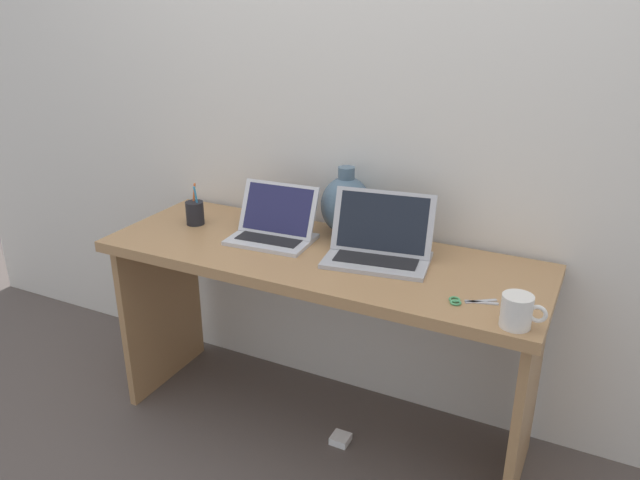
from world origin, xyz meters
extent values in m
plane|color=#564C47|center=(0.00, 0.00, 0.00)|extent=(6.00, 6.00, 0.00)
cube|color=silver|center=(0.00, 0.32, 1.20)|extent=(4.40, 0.04, 2.40)
cube|color=#AD7F51|center=(0.00, 0.00, 0.74)|extent=(1.61, 0.56, 0.04)
cube|color=#AD7F51|center=(-0.76, 0.00, 0.36)|extent=(0.03, 0.48, 0.72)
cube|color=#AD7F51|center=(0.76, 0.00, 0.36)|extent=(0.03, 0.48, 0.72)
cube|color=silver|center=(-0.21, 0.02, 0.76)|extent=(0.32, 0.23, 0.01)
cube|color=black|center=(-0.21, 0.02, 0.77)|extent=(0.25, 0.14, 0.00)
cube|color=silver|center=(-0.22, 0.08, 0.86)|extent=(0.31, 0.11, 0.19)
cube|color=#23234C|center=(-0.22, 0.08, 0.86)|extent=(0.27, 0.10, 0.17)
cube|color=#B2B2B7|center=(0.21, 0.02, 0.76)|extent=(0.39, 0.28, 0.01)
cube|color=black|center=(0.21, 0.02, 0.77)|extent=(0.30, 0.18, 0.00)
cube|color=#B2B2B7|center=(0.20, 0.09, 0.88)|extent=(0.37, 0.14, 0.21)
cube|color=black|center=(0.20, 0.09, 0.88)|extent=(0.32, 0.13, 0.19)
ellipsoid|color=slate|center=(0.00, 0.22, 0.87)|extent=(0.19, 0.19, 0.22)
cylinder|color=slate|center=(0.00, 0.22, 0.99)|extent=(0.06, 0.06, 0.05)
cylinder|color=white|center=(0.72, -0.22, 0.80)|extent=(0.09, 0.09, 0.10)
torus|color=white|center=(0.78, -0.22, 0.81)|extent=(0.05, 0.01, 0.05)
cylinder|color=black|center=(-0.58, 0.04, 0.80)|extent=(0.07, 0.07, 0.09)
cylinder|color=#338CBF|center=(-0.56, 0.04, 0.85)|extent=(0.01, 0.03, 0.13)
cylinder|color=orange|center=(-0.59, 0.05, 0.85)|extent=(0.02, 0.02, 0.14)
cube|color=#B7B7BC|center=(0.60, -0.12, 0.76)|extent=(0.09, 0.07, 0.00)
cube|color=#B7B7BC|center=(0.61, -0.12, 0.76)|extent=(0.10, 0.04, 0.00)
torus|color=#4CA566|center=(0.54, -0.16, 0.76)|extent=(0.03, 0.04, 0.01)
torus|color=#4CA566|center=(0.53, -0.14, 0.76)|extent=(0.03, 0.04, 0.01)
cube|color=white|center=(0.12, -0.06, 0.01)|extent=(0.07, 0.07, 0.03)
camera|label=1|loc=(0.91, -1.82, 1.64)|focal=34.76mm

